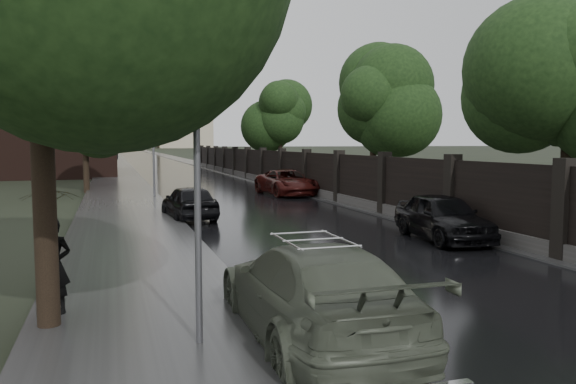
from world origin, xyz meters
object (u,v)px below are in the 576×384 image
at_px(hatchback_left, 189,202).
at_px(tree_right_a, 570,84).
at_px(tree_left_far, 84,107).
at_px(tree_right_b, 374,109).
at_px(pedestrian_umbrella, 51,214).
at_px(volga_sedan, 313,291).
at_px(car_right_near, 443,217).
at_px(car_right_far, 287,182).
at_px(traffic_light, 154,155).
at_px(tree_right_c, 280,121).
at_px(lamp_post, 197,172).

bearing_deg(hatchback_left, tree_right_a, 138.83).
xyz_separation_m(tree_left_far, tree_right_b, (15.50, -8.00, -0.29)).
bearing_deg(hatchback_left, pedestrian_umbrella, 66.67).
height_order(volga_sedan, hatchback_left, volga_sedan).
relative_size(hatchback_left, car_right_near, 0.94).
distance_m(tree_right_a, car_right_far, 17.75).
distance_m(hatchback_left, pedestrian_umbrella, 12.99).
relative_size(traffic_light, pedestrian_umbrella, 1.53).
bearing_deg(pedestrian_umbrella, tree_right_a, 32.07).
height_order(tree_right_c, volga_sedan, tree_right_c).
distance_m(tree_right_b, car_right_near, 14.53).
bearing_deg(car_right_far, car_right_near, -93.07).
height_order(tree_right_b, lamp_post, tree_right_b).
relative_size(tree_right_a, car_right_near, 1.59).
bearing_deg(volga_sedan, traffic_light, -87.35).
bearing_deg(car_right_near, tree_right_b, 78.89).
distance_m(car_right_far, pedestrian_umbrella, 23.70).
height_order(tree_right_a, pedestrian_umbrella, tree_right_a).
distance_m(lamp_post, traffic_light, 23.52).
bearing_deg(traffic_light, car_right_near, -64.70).
distance_m(tree_left_far, tree_right_b, 17.45).
bearing_deg(tree_left_far, tree_right_c, 32.83).
relative_size(tree_right_c, hatchback_left, 1.70).
bearing_deg(tree_left_far, car_right_near, -61.84).
xyz_separation_m(tree_right_a, car_right_near, (-4.10, 0.70, -4.20)).
bearing_deg(pedestrian_umbrella, tree_right_b, 66.61).
xyz_separation_m(volga_sedan, car_right_near, (7.00, 7.16, -0.02)).
distance_m(hatchback_left, car_right_near, 10.10).
relative_size(volga_sedan, hatchback_left, 1.28).
bearing_deg(tree_right_b, car_right_near, -107.14).
bearing_deg(hatchback_left, lamp_post, 77.47).
distance_m(traffic_light, car_right_far, 7.75).
bearing_deg(tree_right_b, traffic_light, 165.76).
relative_size(volga_sedan, car_right_near, 1.20).
distance_m(tree_right_a, car_right_near, 5.91).
relative_size(hatchback_left, car_right_far, 0.77).
distance_m(tree_right_a, lamp_post, 14.62).
relative_size(lamp_post, car_right_near, 1.16).
height_order(tree_right_b, pedestrian_umbrella, tree_right_b).
distance_m(tree_right_b, hatchback_left, 13.32).
height_order(tree_left_far, hatchback_left, tree_left_far).
distance_m(tree_right_c, car_right_near, 31.84).
xyz_separation_m(tree_right_a, volga_sedan, (-11.10, -6.46, -4.18)).
bearing_deg(pedestrian_umbrella, volga_sedan, -12.14).
height_order(tree_left_far, tree_right_b, tree_left_far).
relative_size(tree_right_c, traffic_light, 1.75).
height_order(tree_left_far, pedestrian_umbrella, tree_left_far).
relative_size(tree_left_far, car_right_near, 1.68).
bearing_deg(car_right_near, hatchback_left, 139.90).
height_order(tree_right_b, car_right_near, tree_right_b).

